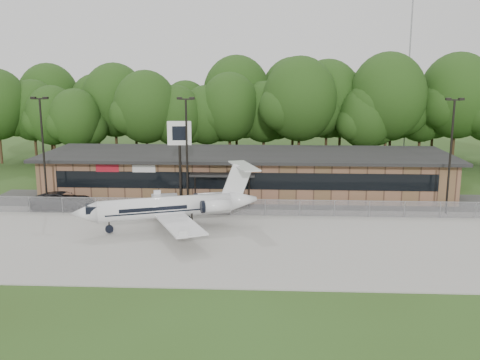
# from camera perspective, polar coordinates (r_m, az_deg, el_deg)

# --- Properties ---
(ground) EXTENTS (160.00, 160.00, 0.00)m
(ground) POSITION_cam_1_polar(r_m,az_deg,el_deg) (32.71, -1.01, -10.94)
(ground) COLOR #2F4619
(ground) RESTS_ON ground
(apron) EXTENTS (64.00, 18.00, 0.08)m
(apron) POSITION_cam_1_polar(r_m,az_deg,el_deg) (40.18, -0.23, -6.49)
(apron) COLOR #9E9B93
(apron) RESTS_ON ground
(parking_lot) EXTENTS (50.00, 9.00, 0.06)m
(parking_lot) POSITION_cam_1_polar(r_m,az_deg,el_deg) (51.22, 0.47, -2.47)
(parking_lot) COLOR #383835
(parking_lot) RESTS_ON ground
(terminal) EXTENTS (41.00, 11.65, 4.30)m
(terminal) POSITION_cam_1_polar(r_m,az_deg,el_deg) (55.08, 0.67, 0.83)
(terminal) COLOR #885B44
(terminal) RESTS_ON ground
(fence) EXTENTS (46.00, 0.04, 1.52)m
(fence) POSITION_cam_1_polar(r_m,az_deg,el_deg) (46.68, 0.24, -2.94)
(fence) COLOR gray
(fence) RESTS_ON ground
(treeline) EXTENTS (72.00, 12.00, 15.00)m
(treeline) POSITION_cam_1_polar(r_m,az_deg,el_deg) (72.32, 1.25, 7.70)
(treeline) COLOR #1F3912
(treeline) RESTS_ON ground
(radio_mast) EXTENTS (0.20, 0.20, 25.00)m
(radio_mast) POSITION_cam_1_polar(r_m,az_deg,el_deg) (80.60, 17.54, 11.14)
(radio_mast) COLOR gray
(radio_mast) RESTS_ON ground
(light_pole_left) EXTENTS (1.55, 0.30, 10.23)m
(light_pole_left) POSITION_cam_1_polar(r_m,az_deg,el_deg) (51.18, -20.28, 3.57)
(light_pole_left) COLOR black
(light_pole_left) RESTS_ON ground
(light_pole_mid) EXTENTS (1.55, 0.30, 10.23)m
(light_pole_mid) POSITION_cam_1_polar(r_m,az_deg,el_deg) (47.61, -5.70, 3.68)
(light_pole_mid) COLOR black
(light_pole_mid) RESTS_ON ground
(light_pole_right) EXTENTS (1.55, 0.30, 10.23)m
(light_pole_right) POSITION_cam_1_polar(r_m,az_deg,el_deg) (49.69, 21.58, 3.25)
(light_pole_right) COLOR black
(light_pole_right) RESTS_ON ground
(business_jet) EXTENTS (14.82, 13.27, 5.05)m
(business_jet) POSITION_cam_1_polar(r_m,az_deg,el_deg) (42.95, -7.23, -2.92)
(business_jet) COLOR silver
(business_jet) RESTS_ON ground
(suv) EXTENTS (5.80, 2.75, 1.60)m
(suv) POSITION_cam_1_polar(r_m,az_deg,el_deg) (51.51, -18.38, -2.12)
(suv) COLOR #2F2F32
(suv) RESTS_ON ground
(pole_sign) EXTENTS (2.14, 0.45, 8.10)m
(pole_sign) POSITION_cam_1_polar(r_m,az_deg,el_deg) (47.97, -6.47, 3.99)
(pole_sign) COLOR black
(pole_sign) RESTS_ON ground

